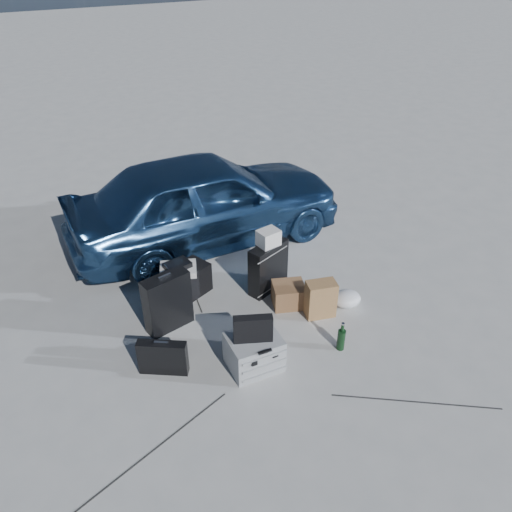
{
  "coord_description": "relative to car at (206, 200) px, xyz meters",
  "views": [
    {
      "loc": [
        -2.0,
        -3.29,
        3.78
      ],
      "look_at": [
        0.28,
        0.85,
        0.69
      ],
      "focal_mm": 35.0,
      "sensor_mm": 36.0,
      "label": 1
    }
  ],
  "objects": [
    {
      "name": "ground",
      "position": [
        -0.4,
        -2.5,
        -0.65
      ],
      "size": [
        60.0,
        60.0,
        0.0
      ],
      "primitive_type": "plane",
      "color": "#B5B5B0",
      "rests_on": "ground"
    },
    {
      "name": "car",
      "position": [
        0.0,
        0.0,
        0.0
      ],
      "size": [
        3.85,
        1.62,
        1.3
      ],
      "primitive_type": "imported",
      "rotation": [
        0.0,
        0.0,
        1.55
      ],
      "color": "#2C5486",
      "rests_on": "ground"
    },
    {
      "name": "pelican_case",
      "position": [
        -0.63,
        -2.53,
        -0.46
      ],
      "size": [
        0.55,
        0.46,
        0.38
      ],
      "primitive_type": "cube",
      "rotation": [
        0.0,
        0.0,
        -0.07
      ],
      "color": "gray",
      "rests_on": "ground"
    },
    {
      "name": "laptop_bag",
      "position": [
        -0.65,
        -2.55,
        -0.13
      ],
      "size": [
        0.39,
        0.24,
        0.29
      ],
      "primitive_type": "cube",
      "rotation": [
        0.0,
        0.0,
        -0.41
      ],
      "color": "black",
      "rests_on": "pelican_case"
    },
    {
      "name": "briefcase",
      "position": [
        -1.47,
        -2.16,
        -0.46
      ],
      "size": [
        0.48,
        0.36,
        0.39
      ],
      "primitive_type": "cube",
      "rotation": [
        0.0,
        0.0,
        -0.58
      ],
      "color": "black",
      "rests_on": "ground"
    },
    {
      "name": "suitcase_left",
      "position": [
        -1.17,
        -1.53,
        -0.31
      ],
      "size": [
        0.56,
        0.29,
        0.69
      ],
      "primitive_type": "cube",
      "rotation": [
        0.0,
        0.0,
        0.19
      ],
      "color": "black",
      "rests_on": "ground"
    },
    {
      "name": "suitcase_right",
      "position": [
        0.17,
        -1.45,
        -0.33
      ],
      "size": [
        0.57,
        0.36,
        0.64
      ],
      "primitive_type": "cube",
      "rotation": [
        0.0,
        0.0,
        0.34
      ],
      "color": "black",
      "rests_on": "ground"
    },
    {
      "name": "white_carton",
      "position": [
        0.17,
        -1.44,
        0.09
      ],
      "size": [
        0.27,
        0.23,
        0.2
      ],
      "primitive_type": "cube",
      "rotation": [
        0.0,
        0.0,
        0.14
      ],
      "color": "silver",
      "rests_on": "suitcase_right"
    },
    {
      "name": "duffel_bag",
      "position": [
        -0.86,
        -1.11,
        -0.46
      ],
      "size": [
        0.83,
        0.59,
        0.38
      ],
      "primitive_type": "cube",
      "rotation": [
        0.0,
        0.0,
        0.38
      ],
      "color": "black",
      "rests_on": "ground"
    },
    {
      "name": "flat_box_white",
      "position": [
        -0.86,
        -1.1,
        -0.23
      ],
      "size": [
        0.51,
        0.45,
        0.07
      ],
      "primitive_type": "cube",
      "rotation": [
        0.0,
        0.0,
        -0.38
      ],
      "color": "silver",
      "rests_on": "duffel_bag"
    },
    {
      "name": "flat_box_black",
      "position": [
        -0.87,
        -1.1,
        -0.16
      ],
      "size": [
        0.32,
        0.25,
        0.06
      ],
      "primitive_type": "cube",
      "rotation": [
        0.0,
        0.0,
        0.16
      ],
      "color": "black",
      "rests_on": "flat_box_white"
    },
    {
      "name": "kraft_bag",
      "position": [
        0.44,
        -2.18,
        -0.43
      ],
      "size": [
        0.38,
        0.29,
        0.45
      ],
      "primitive_type": "cube",
      "rotation": [
        0.0,
        0.0,
        -0.27
      ],
      "color": "#A67C48",
      "rests_on": "ground"
    },
    {
      "name": "cardboard_box",
      "position": [
        0.22,
        -1.84,
        -0.51
      ],
      "size": [
        0.46,
        0.43,
        0.28
      ],
      "primitive_type": "cube",
      "rotation": [
        0.0,
        0.0,
        -0.36
      ],
      "color": "#996942",
      "rests_on": "ground"
    },
    {
      "name": "plastic_bag",
      "position": [
        0.82,
        -2.19,
        -0.56
      ],
      "size": [
        0.4,
        0.36,
        0.19
      ],
      "primitive_type": "ellipsoid",
      "rotation": [
        0.0,
        0.0,
        -0.23
      ],
      "color": "silver",
      "rests_on": "ground"
    },
    {
      "name": "green_bottle",
      "position": [
        0.31,
        -2.76,
        -0.48
      ],
      "size": [
        0.11,
        0.11,
        0.34
      ],
      "primitive_type": "cylinder",
      "rotation": [
        0.0,
        0.0,
        -0.4
      ],
      "color": "black",
      "rests_on": "ground"
    }
  ]
}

